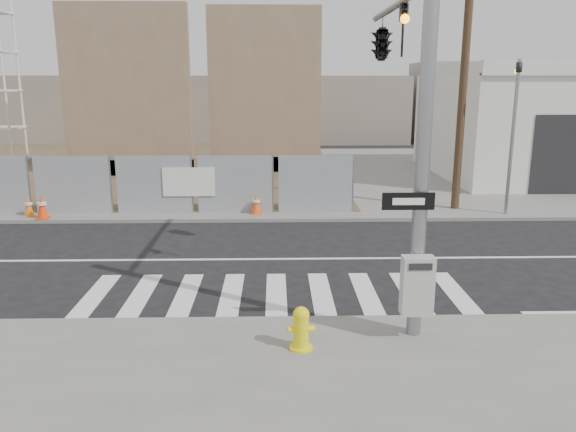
{
  "coord_description": "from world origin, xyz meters",
  "views": [
    {
      "loc": [
        -0.01,
        -14.22,
        4.6
      ],
      "look_at": [
        0.3,
        -0.92,
        1.4
      ],
      "focal_mm": 35.0,
      "sensor_mm": 36.0,
      "label": 1
    }
  ],
  "objects_px": {
    "traffic_cone_b": "(29,207)",
    "traffic_cone_c": "(42,207)",
    "signal_pole": "(393,73)",
    "traffic_cone_d": "(256,204)",
    "fire_hydrant": "(301,328)",
    "auto_shop": "(563,125)"
  },
  "relations": [
    {
      "from": "traffic_cone_c",
      "to": "fire_hydrant",
      "type": "bearing_deg",
      "value": -49.38
    },
    {
      "from": "fire_hydrant",
      "to": "traffic_cone_b",
      "type": "xyz_separation_m",
      "value": [
        -8.85,
        10.0,
        -0.06
      ]
    },
    {
      "from": "signal_pole",
      "to": "traffic_cone_c",
      "type": "distance_m",
      "value": 12.79
    },
    {
      "from": "auto_shop",
      "to": "traffic_cone_b",
      "type": "height_order",
      "value": "auto_shop"
    },
    {
      "from": "auto_shop",
      "to": "traffic_cone_b",
      "type": "bearing_deg",
      "value": -159.6
    },
    {
      "from": "signal_pole",
      "to": "fire_hydrant",
      "type": "xyz_separation_m",
      "value": [
        -2.08,
        -3.32,
        -4.28
      ]
    },
    {
      "from": "signal_pole",
      "to": "traffic_cone_c",
      "type": "relative_size",
      "value": 8.78
    },
    {
      "from": "signal_pole",
      "to": "traffic_cone_d",
      "type": "relative_size",
      "value": 10.01
    },
    {
      "from": "traffic_cone_d",
      "to": "traffic_cone_b",
      "type": "bearing_deg",
      "value": -178.96
    },
    {
      "from": "signal_pole",
      "to": "fire_hydrant",
      "type": "relative_size",
      "value": 9.13
    },
    {
      "from": "fire_hydrant",
      "to": "traffic_cone_b",
      "type": "relative_size",
      "value": 1.17
    },
    {
      "from": "fire_hydrant",
      "to": "traffic_cone_c",
      "type": "bearing_deg",
      "value": 113.93
    },
    {
      "from": "traffic_cone_d",
      "to": "fire_hydrant",
      "type": "bearing_deg",
      "value": -83.84
    },
    {
      "from": "traffic_cone_d",
      "to": "signal_pole",
      "type": "bearing_deg",
      "value": -65.04
    },
    {
      "from": "traffic_cone_b",
      "to": "fire_hydrant",
      "type": "bearing_deg",
      "value": -48.49
    },
    {
      "from": "auto_shop",
      "to": "signal_pole",
      "type": "bearing_deg",
      "value": -127.46
    },
    {
      "from": "fire_hydrant",
      "to": "traffic_cone_d",
      "type": "bearing_deg",
      "value": 79.47
    },
    {
      "from": "auto_shop",
      "to": "traffic_cone_c",
      "type": "bearing_deg",
      "value": -158.15
    },
    {
      "from": "traffic_cone_c",
      "to": "traffic_cone_d",
      "type": "xyz_separation_m",
      "value": [
        7.13,
        0.55,
        -0.05
      ]
    },
    {
      "from": "traffic_cone_b",
      "to": "traffic_cone_c",
      "type": "height_order",
      "value": "traffic_cone_c"
    },
    {
      "from": "signal_pole",
      "to": "fire_hydrant",
      "type": "distance_m",
      "value": 5.8
    },
    {
      "from": "signal_pole",
      "to": "traffic_cone_c",
      "type": "height_order",
      "value": "signal_pole"
    }
  ]
}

